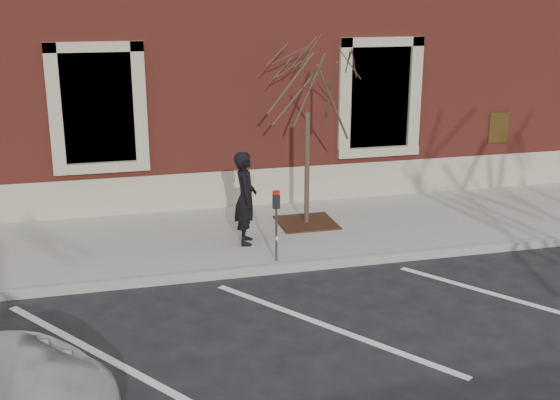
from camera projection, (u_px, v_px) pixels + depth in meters
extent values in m
plane|color=#28282B|center=(289.00, 271.00, 12.10)|extent=(120.00, 120.00, 0.00)
cube|color=#A9A69E|center=(265.00, 234.00, 13.70)|extent=(40.00, 3.50, 0.15)
cube|color=#9E9E99|center=(289.00, 268.00, 12.03)|extent=(40.00, 0.12, 0.15)
cube|color=maroon|center=(212.00, 17.00, 18.17)|extent=(40.00, 8.50, 8.00)
cube|color=tan|center=(247.00, 187.00, 15.22)|extent=(40.00, 0.06, 0.80)
cube|color=black|center=(98.00, 107.00, 14.10)|extent=(1.40, 0.30, 2.20)
cube|color=tan|center=(102.00, 167.00, 14.28)|extent=(1.90, 0.20, 0.20)
cube|color=black|center=(377.00, 97.00, 15.53)|extent=(1.40, 0.30, 2.20)
cube|color=tan|center=(378.00, 151.00, 15.71)|extent=(1.90, 0.20, 0.20)
imported|color=black|center=(245.00, 198.00, 12.77)|extent=(0.52, 0.69, 1.72)
cylinder|color=#595B60|center=(276.00, 235.00, 11.99)|extent=(0.04, 0.04, 0.95)
cube|color=black|center=(276.00, 201.00, 11.82)|extent=(0.11, 0.09, 0.25)
cube|color=red|center=(276.00, 193.00, 11.77)|extent=(0.10, 0.08, 0.06)
cube|color=white|center=(277.00, 238.00, 11.96)|extent=(0.05, 0.00, 0.07)
cube|color=#402414|center=(306.00, 223.00, 14.11)|extent=(1.13, 1.13, 0.03)
cylinder|color=#483E2B|center=(307.00, 169.00, 13.80)|extent=(0.10, 0.10, 2.24)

